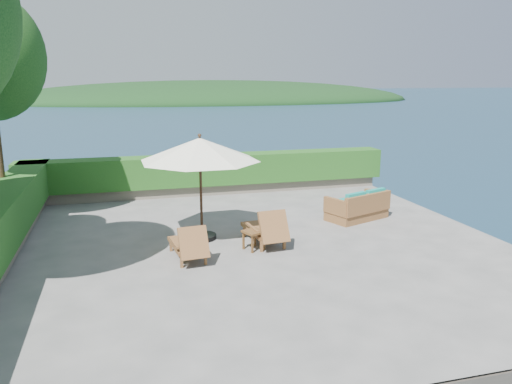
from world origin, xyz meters
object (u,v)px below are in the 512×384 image
object	(u,v)px
patio_umbrella	(200,150)
lounge_right	(266,229)
lounge_left	(189,244)
side_table	(254,234)
wicker_loveseat	(358,208)

from	to	relation	value
patio_umbrella	lounge_right	bearing A→B (deg)	-30.45
lounge_left	side_table	distance (m)	1.56
lounge_right	side_table	xyz separation A→B (m)	(-0.38, -0.28, -0.02)
patio_umbrella	wicker_loveseat	distance (m)	4.94
lounge_right	side_table	distance (m)	0.47
side_table	lounge_left	bearing A→B (deg)	-170.26
wicker_loveseat	patio_umbrella	bearing A→B (deg)	166.37
lounge_left	wicker_loveseat	size ratio (longest dim) A/B	0.79
lounge_left	side_table	bearing A→B (deg)	4.03
lounge_right	side_table	world-z (taller)	lounge_right
lounge_left	lounge_right	bearing A→B (deg)	10.16
side_table	wicker_loveseat	world-z (taller)	wicker_loveseat
lounge_left	patio_umbrella	bearing A→B (deg)	63.85
lounge_right	side_table	size ratio (longest dim) A/B	2.99
lounge_left	wicker_loveseat	bearing A→B (deg)	15.47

